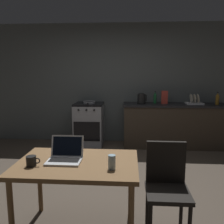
# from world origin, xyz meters

# --- Properties ---
(ground_plane) EXTENTS (12.00, 12.00, 0.00)m
(ground_plane) POSITION_xyz_m (0.00, 0.00, 0.00)
(ground_plane) COLOR #473D33
(back_wall) EXTENTS (6.40, 0.10, 2.61)m
(back_wall) POSITION_xyz_m (0.30, 2.38, 1.31)
(back_wall) COLOR #4E5454
(back_wall) RESTS_ON ground_plane
(kitchen_counter) EXTENTS (2.16, 0.64, 0.91)m
(kitchen_counter) POSITION_xyz_m (1.29, 2.03, 0.46)
(kitchen_counter) COLOR #382D23
(kitchen_counter) RESTS_ON ground_plane
(stove_oven) EXTENTS (0.60, 0.62, 0.91)m
(stove_oven) POSITION_xyz_m (-0.52, 2.03, 0.45)
(stove_oven) COLOR gray
(stove_oven) RESTS_ON ground_plane
(dining_table) EXTENTS (1.14, 0.79, 0.73)m
(dining_table) POSITION_xyz_m (-0.14, -0.90, 0.65)
(dining_table) COLOR brown
(dining_table) RESTS_ON ground_plane
(chair) EXTENTS (0.40, 0.40, 0.90)m
(chair) POSITION_xyz_m (0.71, -0.85, 0.52)
(chair) COLOR black
(chair) RESTS_ON ground_plane
(laptop) EXTENTS (0.32, 0.28, 0.22)m
(laptop) POSITION_xyz_m (-0.27, -0.88, 0.77)
(laptop) COLOR silver
(laptop) RESTS_ON dining_table
(electric_kettle) EXTENTS (0.20, 0.18, 0.22)m
(electric_kettle) POSITION_xyz_m (0.59, 2.03, 1.01)
(electric_kettle) COLOR black
(electric_kettle) RESTS_ON kitchen_counter
(bottle) EXTENTS (0.07, 0.07, 0.26)m
(bottle) POSITION_xyz_m (2.13, 1.98, 1.03)
(bottle) COLOR #8C601E
(bottle) RESTS_ON kitchen_counter
(frying_pan) EXTENTS (0.27, 0.44, 0.05)m
(frying_pan) POSITION_xyz_m (-0.51, 2.01, 0.93)
(frying_pan) COLOR gray
(frying_pan) RESTS_ON stove_oven
(coffee_mug) EXTENTS (0.13, 0.09, 0.09)m
(coffee_mug) POSITION_xyz_m (-0.53, -1.03, 0.78)
(coffee_mug) COLOR black
(coffee_mug) RESTS_ON dining_table
(drinking_glass) EXTENTS (0.07, 0.07, 0.13)m
(drinking_glass) POSITION_xyz_m (0.19, -1.05, 0.79)
(drinking_glass) COLOR #99B7C6
(drinking_glass) RESTS_ON dining_table
(cereal_box) EXTENTS (0.13, 0.05, 0.27)m
(cereal_box) POSITION_xyz_m (1.07, 2.05, 1.04)
(cereal_box) COLOR #B2382D
(cereal_box) RESTS_ON kitchen_counter
(dish_rack) EXTENTS (0.34, 0.26, 0.21)m
(dish_rack) POSITION_xyz_m (1.68, 2.03, 0.96)
(dish_rack) COLOR silver
(dish_rack) RESTS_ON kitchen_counter
(bottle_b) EXTENTS (0.06, 0.06, 0.26)m
(bottle_b) POSITION_xyz_m (0.88, 2.11, 1.03)
(bottle_b) COLOR #19592D
(bottle_b) RESTS_ON kitchen_counter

